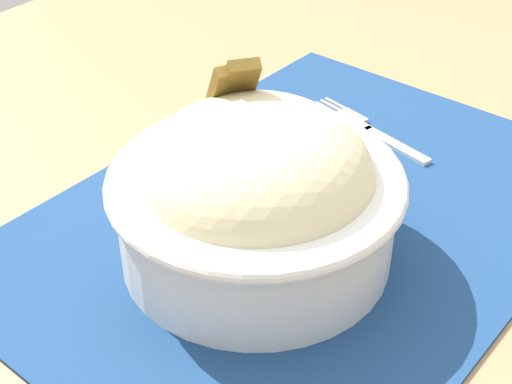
{
  "coord_description": "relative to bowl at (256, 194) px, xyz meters",
  "views": [
    {
      "loc": [
        -0.34,
        -0.23,
        1.05
      ],
      "look_at": [
        -0.04,
        0.01,
        0.77
      ],
      "focal_mm": 52.62,
      "sensor_mm": 36.0,
      "label": 1
    }
  ],
  "objects": [
    {
      "name": "bowl",
      "position": [
        0.0,
        0.0,
        0.0
      ],
      "size": [
        0.19,
        0.19,
        0.13
      ],
      "color": "silver",
      "rests_on": "placemat"
    },
    {
      "name": "placemat",
      "position": [
        0.06,
        -0.0,
        -0.05
      ],
      "size": [
        0.45,
        0.32,
        0.0
      ],
      "primitive_type": "cube",
      "rotation": [
        0.0,
        0.0,
        -0.03
      ],
      "color": "navy",
      "rests_on": "table"
    },
    {
      "name": "fork",
      "position": [
        0.18,
        0.02,
        -0.05
      ],
      "size": [
        0.04,
        0.13,
        0.0
      ],
      "color": "silver",
      "rests_on": "placemat"
    },
    {
      "name": "table",
      "position": [
        0.04,
        -0.01,
        -0.11
      ],
      "size": [
        1.19,
        0.98,
        0.72
      ],
      "color": "#99754C",
      "rests_on": "ground_plane"
    }
  ]
}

